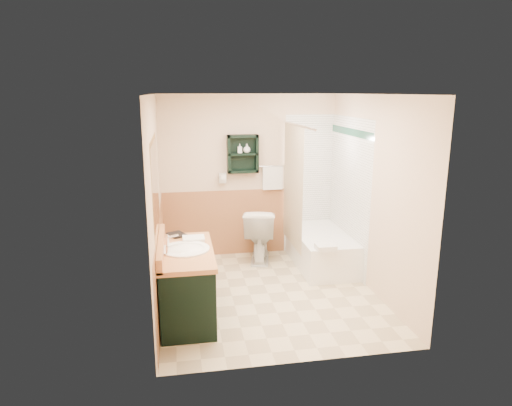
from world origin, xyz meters
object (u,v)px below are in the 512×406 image
object	(u,v)px
bathtub	(319,248)
soap_bottle_b	(247,149)
hair_dryer	(222,178)
vanity	(187,284)
soap_bottle_a	(240,151)
vanity_book	(170,227)
toilet	(260,234)
wall_shelf	(243,154)

from	to	relation	value
bathtub	soap_bottle_b	world-z (taller)	soap_bottle_b
hair_dryer	soap_bottle_b	size ratio (longest dim) A/B	1.84
soap_bottle_b	vanity	bearing A→B (deg)	-117.59
vanity	soap_bottle_a	distance (m)	2.35
vanity	soap_bottle_b	world-z (taller)	soap_bottle_b
vanity_book	soap_bottle_b	world-z (taller)	soap_bottle_b
vanity_book	toilet	bearing A→B (deg)	14.94
hair_dryer	vanity_book	xyz separation A→B (m)	(-0.76, -1.37, -0.30)
wall_shelf	bathtub	xyz separation A→B (m)	(1.03, -0.54, -1.31)
bathtub	vanity_book	world-z (taller)	vanity_book
wall_shelf	vanity	size ratio (longest dim) A/B	0.45
wall_shelf	hair_dryer	xyz separation A→B (m)	(-0.30, 0.02, -0.35)
hair_dryer	bathtub	size ratio (longest dim) A/B	0.16
soap_bottle_a	wall_shelf	bearing A→B (deg)	6.34
wall_shelf	soap_bottle_b	distance (m)	0.09
toilet	wall_shelf	bearing A→B (deg)	-36.05
toilet	soap_bottle_a	size ratio (longest dim) A/B	5.95
soap_bottle_a	soap_bottle_b	xyz separation A→B (m)	(0.10, 0.00, 0.02)
wall_shelf	soap_bottle_a	world-z (taller)	wall_shelf
wall_shelf	bathtub	world-z (taller)	wall_shelf
soap_bottle_a	bathtub	bearing A→B (deg)	-26.74
soap_bottle_a	vanity_book	bearing A→B (deg)	-127.05
soap_bottle_b	toilet	bearing A→B (deg)	-57.00
bathtub	toilet	world-z (taller)	toilet
wall_shelf	bathtub	distance (m)	1.75
hair_dryer	soap_bottle_b	distance (m)	0.55
vanity_book	soap_bottle_b	xyz separation A→B (m)	(1.12, 1.34, 0.72)
soap_bottle_b	hair_dryer	bearing A→B (deg)	175.22
vanity_book	wall_shelf	bearing A→B (deg)	25.34
vanity	toilet	xyz separation A→B (m)	(1.10, 1.60, -0.00)
wall_shelf	hair_dryer	size ratio (longest dim) A/B	2.29
wall_shelf	vanity_book	xyz separation A→B (m)	(-1.06, -1.35, -0.65)
vanity	soap_bottle_a	bearing A→B (deg)	65.02
soap_bottle_a	soap_bottle_b	distance (m)	0.11
vanity_book	soap_bottle_b	size ratio (longest dim) A/B	1.81
hair_dryer	vanity_book	bearing A→B (deg)	-118.94
wall_shelf	soap_bottle_a	bearing A→B (deg)	-173.66
vanity_book	soap_bottle_a	world-z (taller)	soap_bottle_a
wall_shelf	toilet	bearing A→B (deg)	-48.39
soap_bottle_b	bathtub	bearing A→B (deg)	-29.15
toilet	vanity_book	bearing A→B (deg)	53.80
bathtub	soap_bottle_b	distance (m)	1.77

